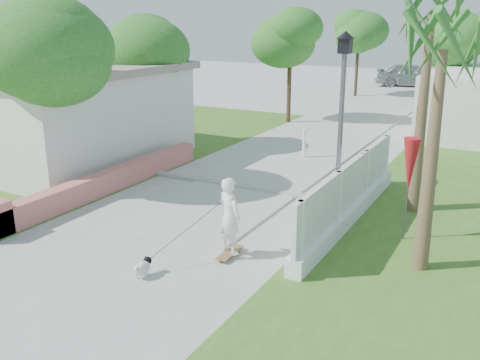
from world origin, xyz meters
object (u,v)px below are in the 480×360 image
Objects in this scene: patio_umbrella at (410,166)px; parked_car at (412,75)px; bollard at (304,142)px; street_lamp at (341,117)px; skateboarder at (198,227)px; dog at (143,267)px.

patio_umbrella reaches higher than parked_car.
bollard is 0.47× the size of patio_umbrella.
street_lamp is 4.71m from skateboarder.
parked_car is (-1.49, 31.90, 0.62)m from dog.
street_lamp is 8.22× the size of dog.
skateboarder is at bearing -109.95° from street_lamp.
skateboarder is (-3.40, -3.14, -0.94)m from patio_umbrella.
dog is 0.11× the size of parked_car.
bollard is at bearing 120.96° from street_lamp.
street_lamp is 2.41× the size of skateboarder.
street_lamp is at bearing -59.04° from bollard.
patio_umbrella is at bearing -116.07° from skateboarder.
patio_umbrella is 5.97m from dog.
street_lamp reaches higher than skateboarder.
bollard is at bearing 176.12° from parked_car.
street_lamp reaches higher than bollard.
bollard is 0.23× the size of parked_car.
street_lamp is 5.56m from bollard.
patio_umbrella is at bearing -50.09° from bollard.
skateboarder is at bearing -137.32° from patio_umbrella.
street_lamp is 0.92× the size of parked_car.
patio_umbrella reaches higher than skateboarder.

